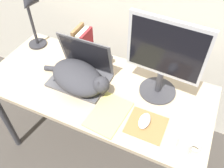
{
  "coord_description": "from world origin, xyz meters",
  "views": [
    {
      "loc": [
        0.5,
        -0.56,
        1.8
      ],
      "look_at": [
        0.12,
        0.28,
        0.84
      ],
      "focal_mm": 38.0,
      "sensor_mm": 36.0,
      "label": 1
    }
  ],
  "objects_px": {
    "external_monitor": "(164,57)",
    "desk_lamp": "(30,12)",
    "laptop": "(82,72)",
    "book_row": "(83,43)",
    "mug": "(186,144)",
    "cat": "(79,77)",
    "webcam": "(110,58)",
    "computer_mouse": "(144,121)",
    "notepad": "(109,114)"
  },
  "relations": [
    {
      "from": "notepad",
      "to": "webcam",
      "type": "xyz_separation_m",
      "value": [
        -0.17,
        0.39,
        0.04
      ]
    },
    {
      "from": "cat",
      "to": "external_monitor",
      "type": "relative_size",
      "value": 1.01
    },
    {
      "from": "external_monitor",
      "to": "webcam",
      "type": "relative_size",
      "value": 7.39
    },
    {
      "from": "external_monitor",
      "to": "laptop",
      "type": "bearing_deg",
      "value": -168.92
    },
    {
      "from": "computer_mouse",
      "to": "desk_lamp",
      "type": "height_order",
      "value": "desk_lamp"
    },
    {
      "from": "computer_mouse",
      "to": "webcam",
      "type": "height_order",
      "value": "webcam"
    },
    {
      "from": "cat",
      "to": "webcam",
      "type": "distance_m",
      "value": 0.28
    },
    {
      "from": "desk_lamp",
      "to": "external_monitor",
      "type": "bearing_deg",
      "value": -3.19
    },
    {
      "from": "laptop",
      "to": "webcam",
      "type": "bearing_deg",
      "value": 64.51
    },
    {
      "from": "external_monitor",
      "to": "desk_lamp",
      "type": "bearing_deg",
      "value": 176.81
    },
    {
      "from": "desk_lamp",
      "to": "mug",
      "type": "bearing_deg",
      "value": -17.73
    },
    {
      "from": "book_row",
      "to": "webcam",
      "type": "height_order",
      "value": "book_row"
    },
    {
      "from": "book_row",
      "to": "desk_lamp",
      "type": "bearing_deg",
      "value": -169.05
    },
    {
      "from": "book_row",
      "to": "cat",
      "type": "bearing_deg",
      "value": -65.99
    },
    {
      "from": "desk_lamp",
      "to": "book_row",
      "type": "bearing_deg",
      "value": 10.95
    },
    {
      "from": "computer_mouse",
      "to": "mug",
      "type": "distance_m",
      "value": 0.24
    },
    {
      "from": "webcam",
      "to": "laptop",
      "type": "bearing_deg",
      "value": -115.49
    },
    {
      "from": "laptop",
      "to": "external_monitor",
      "type": "distance_m",
      "value": 0.52
    },
    {
      "from": "external_monitor",
      "to": "webcam",
      "type": "bearing_deg",
      "value": 162.43
    },
    {
      "from": "laptop",
      "to": "mug",
      "type": "bearing_deg",
      "value": -17.59
    },
    {
      "from": "desk_lamp",
      "to": "mug",
      "type": "xyz_separation_m",
      "value": [
        1.14,
        -0.36,
        -0.24
      ]
    },
    {
      "from": "laptop",
      "to": "book_row",
      "type": "xyz_separation_m",
      "value": [
        -0.1,
        0.21,
        0.05
      ]
    },
    {
      "from": "computer_mouse",
      "to": "book_row",
      "type": "height_order",
      "value": "book_row"
    },
    {
      "from": "book_row",
      "to": "notepad",
      "type": "height_order",
      "value": "book_row"
    },
    {
      "from": "mug",
      "to": "cat",
      "type": "bearing_deg",
      "value": 166.65
    },
    {
      "from": "laptop",
      "to": "notepad",
      "type": "relative_size",
      "value": 1.23
    },
    {
      "from": "laptop",
      "to": "mug",
      "type": "relative_size",
      "value": 3.14
    },
    {
      "from": "cat",
      "to": "notepad",
      "type": "xyz_separation_m",
      "value": [
        0.26,
        -0.13,
        -0.06
      ]
    },
    {
      "from": "book_row",
      "to": "desk_lamp",
      "type": "distance_m",
      "value": 0.39
    },
    {
      "from": "laptop",
      "to": "desk_lamp",
      "type": "bearing_deg",
      "value": 162.05
    },
    {
      "from": "computer_mouse",
      "to": "book_row",
      "type": "relative_size",
      "value": 0.49
    },
    {
      "from": "external_monitor",
      "to": "computer_mouse",
      "type": "bearing_deg",
      "value": -88.94
    },
    {
      "from": "cat",
      "to": "desk_lamp",
      "type": "height_order",
      "value": "desk_lamp"
    },
    {
      "from": "notepad",
      "to": "external_monitor",
      "type": "bearing_deg",
      "value": 55.22
    },
    {
      "from": "book_row",
      "to": "notepad",
      "type": "bearing_deg",
      "value": -46.36
    },
    {
      "from": "book_row",
      "to": "notepad",
      "type": "xyz_separation_m",
      "value": [
        0.37,
        -0.39,
        -0.1
      ]
    },
    {
      "from": "cat",
      "to": "book_row",
      "type": "distance_m",
      "value": 0.29
    },
    {
      "from": "computer_mouse",
      "to": "webcam",
      "type": "distance_m",
      "value": 0.52
    },
    {
      "from": "external_monitor",
      "to": "desk_lamp",
      "type": "height_order",
      "value": "external_monitor"
    },
    {
      "from": "external_monitor",
      "to": "notepad",
      "type": "relative_size",
      "value": 1.71
    },
    {
      "from": "external_monitor",
      "to": "webcam",
      "type": "xyz_separation_m",
      "value": [
        -0.37,
        0.12,
        -0.22
      ]
    },
    {
      "from": "cat",
      "to": "notepad",
      "type": "relative_size",
      "value": 1.72
    },
    {
      "from": "desk_lamp",
      "to": "webcam",
      "type": "distance_m",
      "value": 0.59
    },
    {
      "from": "computer_mouse",
      "to": "webcam",
      "type": "relative_size",
      "value": 1.62
    },
    {
      "from": "laptop",
      "to": "book_row",
      "type": "relative_size",
      "value": 1.61
    },
    {
      "from": "desk_lamp",
      "to": "laptop",
      "type": "bearing_deg",
      "value": -17.95
    },
    {
      "from": "book_row",
      "to": "computer_mouse",
      "type": "bearing_deg",
      "value": -32.62
    },
    {
      "from": "external_monitor",
      "to": "desk_lamp",
      "type": "relative_size",
      "value": 1.14
    },
    {
      "from": "laptop",
      "to": "cat",
      "type": "relative_size",
      "value": 0.72
    },
    {
      "from": "mug",
      "to": "computer_mouse",
      "type": "bearing_deg",
      "value": 164.78
    }
  ]
}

